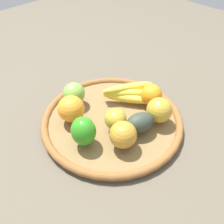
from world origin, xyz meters
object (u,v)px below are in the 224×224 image
(avocado, at_px, (140,123))
(orange_0, at_px, (151,95))
(apple_1, at_px, (159,110))
(bell_pepper, at_px, (83,131))
(orange_1, at_px, (71,109))
(apple_3, at_px, (74,93))
(apple_0, at_px, (123,135))
(banana_bunch, at_px, (128,93))
(apple_2, at_px, (116,119))

(avocado, relative_size, orange_0, 1.24)
(orange_0, height_order, apple_1, apple_1)
(bell_pepper, distance_m, orange_1, 0.11)
(avocado, xyz_separation_m, orange_1, (-0.18, -0.11, 0.01))
(apple_3, bearing_deg, apple_0, -5.06)
(banana_bunch, height_order, apple_1, apple_1)
(bell_pepper, bearing_deg, banana_bunch, 122.50)
(orange_1, bearing_deg, apple_1, 44.15)
(orange_0, bearing_deg, apple_1, -34.98)
(avocado, relative_size, banana_bunch, 0.53)
(orange_0, relative_size, orange_1, 0.86)
(apple_1, height_order, orange_1, orange_1)
(apple_3, bearing_deg, bell_pepper, -30.07)
(apple_0, bearing_deg, orange_1, -169.04)
(orange_0, xyz_separation_m, bell_pepper, (-0.02, -0.27, 0.01))
(banana_bunch, bearing_deg, orange_1, -106.71)
(avocado, height_order, apple_3, apple_3)
(apple_1, bearing_deg, apple_2, -120.89)
(apple_0, distance_m, apple_1, 0.15)
(apple_0, distance_m, apple_2, 0.07)
(banana_bunch, relative_size, bell_pepper, 1.93)
(orange_1, bearing_deg, apple_2, 29.49)
(banana_bunch, xyz_separation_m, bell_pepper, (0.04, -0.23, 0.02))
(avocado, relative_size, bell_pepper, 1.01)
(orange_0, distance_m, bell_pepper, 0.27)
(orange_1, bearing_deg, apple_3, 135.92)
(banana_bunch, xyz_separation_m, orange_1, (-0.06, -0.19, 0.01))
(apple_0, xyz_separation_m, apple_2, (-0.06, 0.03, -0.01))
(orange_0, bearing_deg, orange_1, -118.15)
(avocado, distance_m, apple_3, 0.24)
(apple_2, bearing_deg, banana_bunch, 116.85)
(bell_pepper, height_order, apple_2, bell_pepper)
(orange_0, height_order, bell_pepper, bell_pepper)
(avocado, height_order, apple_2, apple_2)
(banana_bunch, xyz_separation_m, apple_2, (0.06, -0.13, 0.01))
(banana_bunch, bearing_deg, apple_1, -3.26)
(banana_bunch, xyz_separation_m, apple_3, (-0.12, -0.14, 0.01))
(apple_3, height_order, orange_1, orange_1)
(orange_0, relative_size, apple_2, 1.08)
(apple_2, bearing_deg, avocado, 35.73)
(avocado, xyz_separation_m, bell_pepper, (-0.08, -0.15, 0.01))
(orange_0, bearing_deg, banana_bunch, -149.43)
(apple_0, distance_m, bell_pepper, 0.11)
(apple_1, relative_size, apple_2, 1.20)
(bell_pepper, distance_m, apple_2, 0.11)
(banana_bunch, height_order, apple_3, apple_3)
(banana_bunch, xyz_separation_m, apple_0, (0.12, -0.16, 0.01))
(apple_0, height_order, orange_1, orange_1)
(avocado, bearing_deg, orange_0, 114.12)
(avocado, relative_size, apple_0, 1.14)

